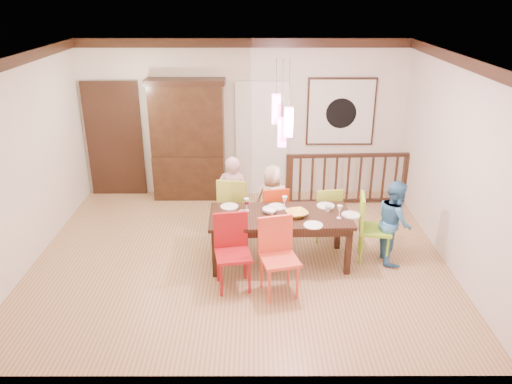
{
  "coord_description": "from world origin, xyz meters",
  "views": [
    {
      "loc": [
        0.23,
        -6.54,
        3.73
      ],
      "look_at": [
        0.24,
        0.15,
        0.97
      ],
      "focal_mm": 35.0,
      "sensor_mm": 36.0,
      "label": 1
    }
  ],
  "objects_px": {
    "person_end_right": "(394,222)",
    "person_far_mid": "(272,201)",
    "chair_far_left": "(235,202)",
    "china_hutch": "(188,140)",
    "dining_table": "(280,220)",
    "chair_end_right": "(375,224)",
    "person_far_left": "(233,197)",
    "balustrade": "(348,178)"
  },
  "relations": [
    {
      "from": "chair_far_left",
      "to": "china_hutch",
      "type": "relative_size",
      "value": 0.46
    },
    {
      "from": "china_hutch",
      "to": "balustrade",
      "type": "bearing_deg",
      "value": -6.74
    },
    {
      "from": "chair_far_left",
      "to": "dining_table",
      "type": "bearing_deg",
      "value": 139.06
    },
    {
      "from": "balustrade",
      "to": "person_far_left",
      "type": "relative_size",
      "value": 1.71
    },
    {
      "from": "person_far_left",
      "to": "person_far_mid",
      "type": "height_order",
      "value": "person_far_left"
    },
    {
      "from": "dining_table",
      "to": "balustrade",
      "type": "bearing_deg",
      "value": 55.7
    },
    {
      "from": "chair_far_left",
      "to": "balustrade",
      "type": "height_order",
      "value": "chair_far_left"
    },
    {
      "from": "china_hutch",
      "to": "person_far_mid",
      "type": "xyz_separation_m",
      "value": [
        1.51,
        -1.58,
        -0.54
      ]
    },
    {
      "from": "person_far_mid",
      "to": "person_end_right",
      "type": "height_order",
      "value": "person_end_right"
    },
    {
      "from": "chair_far_left",
      "to": "person_far_mid",
      "type": "relative_size",
      "value": 0.88
    },
    {
      "from": "chair_far_left",
      "to": "person_far_left",
      "type": "xyz_separation_m",
      "value": [
        -0.03,
        0.02,
        0.08
      ]
    },
    {
      "from": "person_far_mid",
      "to": "person_end_right",
      "type": "relative_size",
      "value": 0.95
    },
    {
      "from": "china_hutch",
      "to": "person_far_mid",
      "type": "height_order",
      "value": "china_hutch"
    },
    {
      "from": "china_hutch",
      "to": "person_end_right",
      "type": "bearing_deg",
      "value": -36.73
    },
    {
      "from": "person_end_right",
      "to": "balustrade",
      "type": "bearing_deg",
      "value": 8.19
    },
    {
      "from": "chair_far_left",
      "to": "person_end_right",
      "type": "height_order",
      "value": "person_end_right"
    },
    {
      "from": "china_hutch",
      "to": "chair_far_left",
      "type": "bearing_deg",
      "value": -61.06
    },
    {
      "from": "person_end_right",
      "to": "person_far_left",
      "type": "bearing_deg",
      "value": 71.49
    },
    {
      "from": "person_far_mid",
      "to": "china_hutch",
      "type": "bearing_deg",
      "value": -46.9
    },
    {
      "from": "person_end_right",
      "to": "person_far_mid",
      "type": "bearing_deg",
      "value": 64.12
    },
    {
      "from": "dining_table",
      "to": "china_hutch",
      "type": "height_order",
      "value": "china_hutch"
    },
    {
      "from": "dining_table",
      "to": "person_end_right",
      "type": "relative_size",
      "value": 1.65
    },
    {
      "from": "person_far_left",
      "to": "person_end_right",
      "type": "height_order",
      "value": "person_far_left"
    },
    {
      "from": "person_far_left",
      "to": "dining_table",
      "type": "bearing_deg",
      "value": 133.04
    },
    {
      "from": "chair_far_left",
      "to": "person_far_left",
      "type": "height_order",
      "value": "person_far_left"
    },
    {
      "from": "chair_end_right",
      "to": "person_far_left",
      "type": "relative_size",
      "value": 0.75
    },
    {
      "from": "chair_end_right",
      "to": "person_end_right",
      "type": "bearing_deg",
      "value": -84.46
    },
    {
      "from": "person_far_mid",
      "to": "person_end_right",
      "type": "bearing_deg",
      "value": 153.65
    },
    {
      "from": "dining_table",
      "to": "china_hutch",
      "type": "relative_size",
      "value": 0.91
    },
    {
      "from": "chair_far_left",
      "to": "person_far_left",
      "type": "distance_m",
      "value": 0.09
    },
    {
      "from": "dining_table",
      "to": "chair_far_left",
      "type": "relative_size",
      "value": 1.97
    },
    {
      "from": "dining_table",
      "to": "person_far_left",
      "type": "relative_size",
      "value": 1.51
    },
    {
      "from": "person_end_right",
      "to": "dining_table",
      "type": "bearing_deg",
      "value": 91.67
    },
    {
      "from": "chair_far_left",
      "to": "balustrade",
      "type": "bearing_deg",
      "value": -137.96
    },
    {
      "from": "person_far_left",
      "to": "person_end_right",
      "type": "xyz_separation_m",
      "value": [
        2.35,
        -0.78,
        -0.05
      ]
    },
    {
      "from": "chair_end_right",
      "to": "balustrade",
      "type": "bearing_deg",
      "value": 9.57
    },
    {
      "from": "balustrade",
      "to": "person_far_left",
      "type": "xyz_separation_m",
      "value": [
        -2.05,
        -1.28,
        0.17
      ]
    },
    {
      "from": "china_hutch",
      "to": "person_far_mid",
      "type": "relative_size",
      "value": 1.91
    },
    {
      "from": "balustrade",
      "to": "chair_far_left",
      "type": "bearing_deg",
      "value": -150.04
    },
    {
      "from": "balustrade",
      "to": "person_end_right",
      "type": "xyz_separation_m",
      "value": [
        0.3,
        -2.06,
        0.11
      ]
    },
    {
      "from": "chair_end_right",
      "to": "china_hutch",
      "type": "xyz_separation_m",
      "value": [
        -2.96,
        2.4,
        0.55
      ]
    },
    {
      "from": "dining_table",
      "to": "person_far_left",
      "type": "distance_m",
      "value": 1.09
    }
  ]
}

